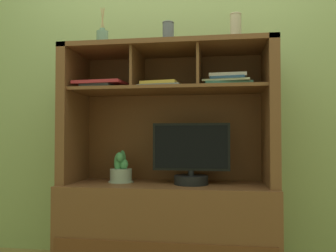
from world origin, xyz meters
The scene contains 10 objects.
back_wall centered at (0.00, 0.29, 1.40)m, with size 6.00×0.02×2.80m, color #91A464.
media_console centered at (0.00, 0.01, 0.44)m, with size 1.32×0.55×1.43m.
tv_monitor centered at (0.15, -0.04, 0.72)m, with size 0.48×0.21×0.38m.
potted_orchid centered at (-0.31, 0.00, 0.62)m, with size 0.16×0.16×0.21m.
magazine_stack_left centered at (0.38, 0.02, 1.20)m, with size 0.31×0.31×0.08m.
magazine_stack_centre centered at (-0.03, -0.05, 1.17)m, with size 0.29×0.30×0.03m.
magazine_stack_right centered at (-0.42, -0.05, 1.18)m, with size 0.33×0.30×0.04m.
diffuser_bottle centered at (-0.43, -0.03, 1.49)m, with size 0.08×0.08×0.26m.
ceramic_vase centered at (0.00, 0.01, 1.51)m, with size 0.08×0.08×0.16m.
accent_vase centered at (0.43, 0.01, 1.53)m, with size 0.07×0.07×0.20m.
Camera 1 is at (0.32, -2.19, 0.85)m, focal length 37.12 mm.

